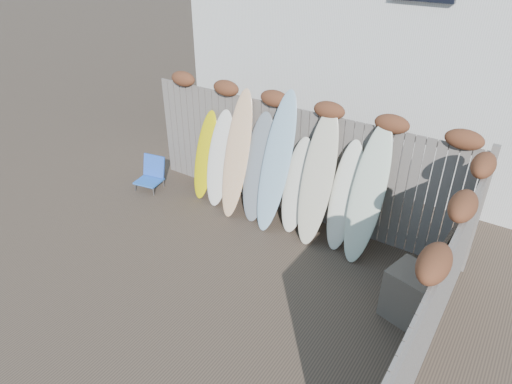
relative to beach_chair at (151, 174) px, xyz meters
The scene contains 16 objects.
ground 3.26m from the beach_chair, 30.39° to the right, with size 80.00×80.00×0.00m, color #493A2D.
back_fence 3.09m from the beach_chair, 14.75° to the left, with size 6.05×0.28×2.24m.
right_fence 6.02m from the beach_chair, 13.48° to the right, with size 0.28×4.40×2.24m.
house 6.55m from the beach_chair, 55.82° to the left, with size 8.50×5.50×6.33m.
beach_chair is the anchor object (origin of this frame).
wooden_crate 5.47m from the beach_chair, ahead, with size 0.65×0.54×0.76m, color #6A584F.
lattice_panel 5.76m from the beach_chair, ahead, with size 0.04×1.06×1.59m, color brown.
surfboard_0 1.28m from the beach_chair, 20.12° to the left, with size 0.45×0.07×1.72m, color #DBC907.
surfboard_1 1.62m from the beach_chair, 13.88° to the left, with size 0.51×0.07×1.82m, color silver.
surfboard_2 2.10m from the beach_chair, ahead, with size 0.48×0.07×2.31m, color #ECC671.
surfboard_3 2.44m from the beach_chair, ahead, with size 0.53×0.07×1.96m, color slate.
surfboard_4 2.87m from the beach_chair, ahead, with size 0.54×0.07×2.44m, color #93BAD3.
surfboard_5 3.15m from the beach_chair, ahead, with size 0.48×0.07×1.68m, color silver.
surfboard_6 3.58m from the beach_chair, ahead, with size 0.53×0.07×2.27m, color beige.
surfboard_7 3.99m from the beach_chair, ahead, with size 0.46×0.07×1.83m, color white.
surfboard_8 4.40m from the beach_chair, ahead, with size 0.52×0.07×2.25m, color silver.
Camera 1 is at (3.36, -3.89, 4.62)m, focal length 32.00 mm.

